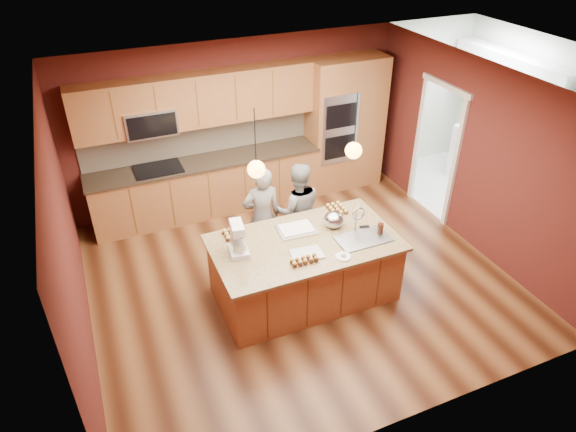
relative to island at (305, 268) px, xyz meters
name	(u,v)px	position (x,y,z in m)	size (l,w,h in m)	color
floor	(298,277)	(0.06, 0.35, -0.44)	(5.50, 5.50, 0.00)	#3F1E0F
ceiling	(301,89)	(0.06, 0.35, 2.26)	(5.50, 5.50, 0.00)	white
wall_back	(237,123)	(0.06, 2.85, 0.91)	(5.50, 5.50, 0.00)	#4F1B16
wall_front	(415,326)	(0.06, -2.15, 0.91)	(5.50, 5.50, 0.00)	#4F1B16
wall_left	(67,244)	(-2.69, 0.35, 0.91)	(5.00, 5.00, 0.00)	#4F1B16
wall_right	(474,156)	(2.81, 0.35, 0.91)	(5.00, 5.00, 0.00)	#4F1B16
cabinet_run	(202,157)	(-0.62, 2.59, 0.54)	(3.74, 0.64, 2.30)	#9C522E
oven_column	(345,124)	(1.90, 2.54, 0.71)	(1.30, 0.62, 2.30)	#9C522E
doorway_trim	(435,153)	(2.79, 1.15, 0.61)	(0.08, 1.11, 2.20)	white
laundry_room	(510,77)	(4.41, 1.55, 1.51)	(2.60, 2.70, 2.70)	silver
pendant_left	(256,169)	(-0.62, 0.00, 1.56)	(0.20, 0.20, 0.80)	black
pendant_right	(354,150)	(0.59, 0.00, 1.56)	(0.20, 0.20, 0.80)	black
island	(305,268)	(0.00, 0.00, 0.00)	(2.34, 1.31, 1.24)	#9C522E
person_left	(262,217)	(-0.25, 0.91, 0.31)	(0.55, 0.36, 1.51)	black
person_right	(298,210)	(0.29, 0.91, 0.29)	(0.71, 0.55, 1.45)	slate
stand_mixer	(238,241)	(-0.85, 0.10, 0.60)	(0.26, 0.33, 0.42)	white
sheet_cake	(296,229)	(-0.02, 0.26, 0.44)	(0.50, 0.38, 0.05)	silver
cooling_rack	(307,254)	(-0.11, -0.25, 0.43)	(0.38, 0.27, 0.02)	#B6B8BF
mixing_bowl	(334,220)	(0.47, 0.16, 0.53)	(0.27, 0.27, 0.23)	#B1B3B9
plate	(343,257)	(0.27, -0.47, 0.43)	(0.19, 0.19, 0.01)	white
tumbler	(380,229)	(0.94, -0.22, 0.50)	(0.08, 0.08, 0.15)	black
phone	(365,227)	(0.83, -0.01, 0.43)	(0.13, 0.07, 0.01)	black
cupcakes_left	(232,233)	(-0.81, 0.48, 0.46)	(0.24, 0.24, 0.07)	gold
cupcakes_rack	(304,259)	(-0.20, -0.39, 0.47)	(0.36, 0.14, 0.06)	gold
cupcakes_right	(337,209)	(0.69, 0.49, 0.45)	(0.23, 0.31, 0.07)	gold
washer	(498,163)	(4.26, 1.22, 0.10)	(0.68, 0.70, 1.09)	white
dryer	(474,152)	(4.23, 1.81, 0.06)	(0.63, 0.65, 1.01)	white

